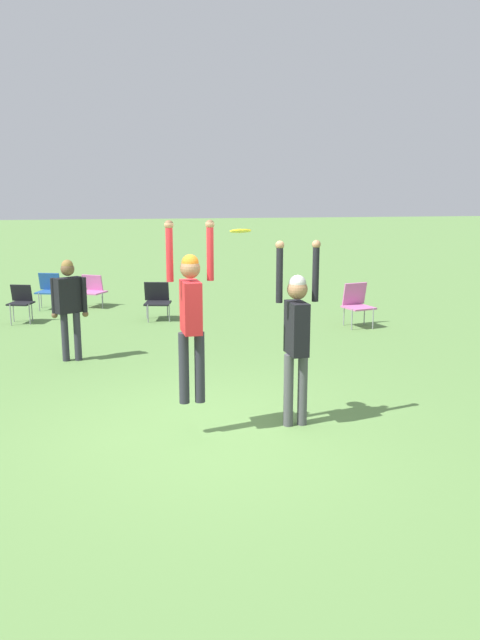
{
  "coord_description": "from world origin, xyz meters",
  "views": [
    {
      "loc": [
        -1.1,
        -7.0,
        2.84
      ],
      "look_at": [
        0.37,
        0.3,
        1.3
      ],
      "focal_mm": 35.0,
      "sensor_mm": 36.0,
      "label": 1
    }
  ],
  "objects_px": {
    "person_jumping": "(191,308)",
    "camping_chair_0": "(21,300)",
    "camping_chair_1": "(357,302)",
    "camping_chair_3": "(157,299)",
    "person_spectator_near": "(69,300)",
    "person_defending": "(297,328)",
    "frisbee": "(240,231)",
    "camping_chair_4": "(92,289)",
    "camping_chair_2": "(49,288)"
  },
  "relations": [
    {
      "from": "person_jumping",
      "to": "frisbee",
      "type": "bearing_deg",
      "value": -75.27
    },
    {
      "from": "person_defending",
      "to": "person_spectator_near",
      "type": "distance_m",
      "value": 4.65
    },
    {
      "from": "camping_chair_2",
      "to": "camping_chair_3",
      "type": "relative_size",
      "value": 1.04
    },
    {
      "from": "person_defending",
      "to": "camping_chair_1",
      "type": "height_order",
      "value": "person_defending"
    },
    {
      "from": "frisbee",
      "to": "camping_chair_3",
      "type": "distance_m",
      "value": 7.06
    },
    {
      "from": "person_defending",
      "to": "camping_chair_4",
      "type": "relative_size",
      "value": 2.74
    },
    {
      "from": "camping_chair_2",
      "to": "camping_chair_3",
      "type": "bearing_deg",
      "value": 163.2
    },
    {
      "from": "camping_chair_2",
      "to": "person_spectator_near",
      "type": "xyz_separation_m",
      "value": [
        0.83,
        -5.13,
        0.54
      ]
    },
    {
      "from": "frisbee",
      "to": "camping_chair_4",
      "type": "relative_size",
      "value": 0.3
    },
    {
      "from": "frisbee",
      "to": "camping_chair_4",
      "type": "xyz_separation_m",
      "value": [
        -2.02,
        8.67,
        -1.94
      ]
    },
    {
      "from": "camping_chair_3",
      "to": "person_spectator_near",
      "type": "height_order",
      "value": "person_spectator_near"
    },
    {
      "from": "camping_chair_1",
      "to": "person_spectator_near",
      "type": "height_order",
      "value": "person_spectator_near"
    },
    {
      "from": "camping_chair_1",
      "to": "camping_chair_3",
      "type": "relative_size",
      "value": 1.11
    },
    {
      "from": "camping_chair_0",
      "to": "camping_chair_2",
      "type": "bearing_deg",
      "value": -87.07
    },
    {
      "from": "frisbee",
      "to": "person_defending",
      "type": "bearing_deg",
      "value": -11.55
    },
    {
      "from": "person_defending",
      "to": "camping_chair_2",
      "type": "distance_m",
      "value": 9.55
    },
    {
      "from": "camping_chair_4",
      "to": "frisbee",
      "type": "bearing_deg",
      "value": 134.15
    },
    {
      "from": "camping_chair_1",
      "to": "camping_chair_3",
      "type": "distance_m",
      "value": 4.42
    },
    {
      "from": "camping_chair_4",
      "to": "camping_chair_3",
      "type": "bearing_deg",
      "value": 159.05
    },
    {
      "from": "camping_chair_1",
      "to": "camping_chair_3",
      "type": "xyz_separation_m",
      "value": [
        -4.13,
        1.59,
        -0.06
      ]
    },
    {
      "from": "frisbee",
      "to": "camping_chair_1",
      "type": "relative_size",
      "value": 0.27
    },
    {
      "from": "person_jumping",
      "to": "person_defending",
      "type": "bearing_deg",
      "value": -90.0
    },
    {
      "from": "camping_chair_1",
      "to": "person_spectator_near",
      "type": "xyz_separation_m",
      "value": [
        -5.81,
        -1.67,
        0.52
      ]
    },
    {
      "from": "frisbee",
      "to": "camping_chair_3",
      "type": "height_order",
      "value": "frisbee"
    },
    {
      "from": "camping_chair_0",
      "to": "camping_chair_3",
      "type": "xyz_separation_m",
      "value": [
        2.96,
        -0.22,
        -0.04
      ]
    },
    {
      "from": "person_defending",
      "to": "camping_chair_4",
      "type": "distance_m",
      "value": 9.23
    },
    {
      "from": "camping_chair_2",
      "to": "camping_chair_4",
      "type": "distance_m",
      "value": 1.03
    },
    {
      "from": "camping_chair_3",
      "to": "person_spectator_near",
      "type": "bearing_deg",
      "value": 75.59
    },
    {
      "from": "frisbee",
      "to": "person_spectator_near",
      "type": "relative_size",
      "value": 0.14
    },
    {
      "from": "person_defending",
      "to": "frisbee",
      "type": "height_order",
      "value": "frisbee"
    },
    {
      "from": "camping_chair_0",
      "to": "camping_chair_1",
      "type": "height_order",
      "value": "camping_chair_1"
    },
    {
      "from": "frisbee",
      "to": "camping_chair_0",
      "type": "bearing_deg",
      "value": 116.57
    },
    {
      "from": "camping_chair_3",
      "to": "camping_chair_4",
      "type": "relative_size",
      "value": 1.0
    },
    {
      "from": "person_jumping",
      "to": "camping_chair_0",
      "type": "height_order",
      "value": "person_jumping"
    },
    {
      "from": "person_jumping",
      "to": "camping_chair_0",
      "type": "xyz_separation_m",
      "value": [
        -2.88,
        7.18,
        -1.02
      ]
    },
    {
      "from": "person_defending",
      "to": "camping_chair_0",
      "type": "distance_m",
      "value": 8.28
    },
    {
      "from": "person_defending",
      "to": "frisbee",
      "type": "relative_size",
      "value": 9.21
    },
    {
      "from": "camping_chair_0",
      "to": "camping_chair_4",
      "type": "height_order",
      "value": "camping_chair_0"
    },
    {
      "from": "camping_chair_1",
      "to": "camping_chair_4",
      "type": "bearing_deg",
      "value": -45.05
    },
    {
      "from": "camping_chair_3",
      "to": "camping_chair_0",
      "type": "bearing_deg",
      "value": 8.64
    },
    {
      "from": "camping_chair_2",
      "to": "camping_chair_3",
      "type": "xyz_separation_m",
      "value": [
        2.51,
        -1.87,
        -0.04
      ]
    },
    {
      "from": "person_jumping",
      "to": "camping_chair_1",
      "type": "height_order",
      "value": "person_jumping"
    },
    {
      "from": "camping_chair_0",
      "to": "camping_chair_1",
      "type": "xyz_separation_m",
      "value": [
        7.08,
        -1.81,
        0.02
      ]
    },
    {
      "from": "person_jumping",
      "to": "camping_chair_0",
      "type": "relative_size",
      "value": 2.57
    },
    {
      "from": "camping_chair_4",
      "to": "person_spectator_near",
      "type": "distance_m",
      "value": 5.19
    },
    {
      "from": "person_jumping",
      "to": "frisbee",
      "type": "height_order",
      "value": "person_jumping"
    },
    {
      "from": "camping_chair_1",
      "to": "camping_chair_4",
      "type": "xyz_separation_m",
      "value": [
        -5.61,
        3.48,
        -0.08
      ]
    },
    {
      "from": "camping_chair_2",
      "to": "camping_chair_4",
      "type": "height_order",
      "value": "camping_chair_2"
    },
    {
      "from": "person_jumping",
      "to": "camping_chair_1",
      "type": "bearing_deg",
      "value": -40.59
    },
    {
      "from": "person_jumping",
      "to": "camping_chair_3",
      "type": "relative_size",
      "value": 2.56
    }
  ]
}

